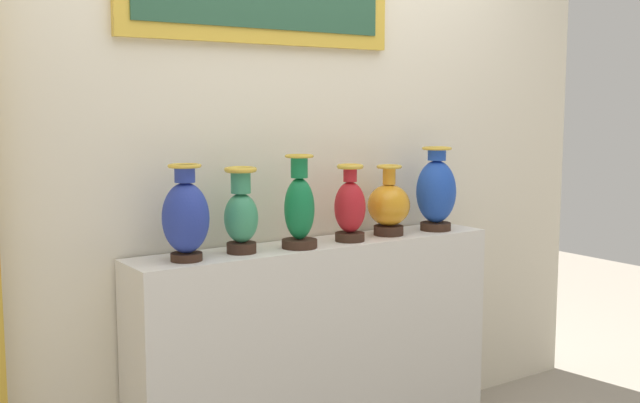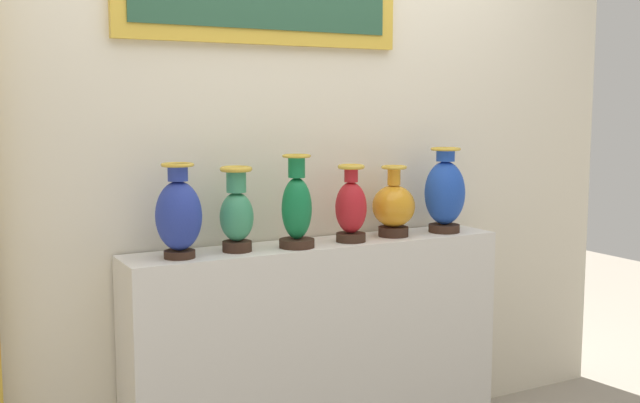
% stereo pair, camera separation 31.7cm
% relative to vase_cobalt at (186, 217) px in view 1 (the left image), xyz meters
% --- Properties ---
extents(display_shelf, '(1.66, 0.28, 0.93)m').
position_rel_vase_cobalt_xyz_m(display_shelf, '(0.62, 0.03, -0.63)').
color(display_shelf, silver).
rests_on(display_shelf, ground_plane).
extents(back_wall, '(3.48, 0.14, 2.73)m').
position_rel_vase_cobalt_xyz_m(back_wall, '(0.61, 0.23, 0.30)').
color(back_wall, beige).
rests_on(back_wall, ground_plane).
extents(vase_cobalt, '(0.17, 0.17, 0.36)m').
position_rel_vase_cobalt_xyz_m(vase_cobalt, '(0.00, 0.00, 0.00)').
color(vase_cobalt, '#382319').
rests_on(vase_cobalt, display_shelf).
extents(vase_jade, '(0.13, 0.13, 0.34)m').
position_rel_vase_cobalt_xyz_m(vase_jade, '(0.24, 0.02, -0.01)').
color(vase_jade, '#382319').
rests_on(vase_jade, display_shelf).
extents(vase_emerald, '(0.14, 0.14, 0.38)m').
position_rel_vase_cobalt_xyz_m(vase_emerald, '(0.49, -0.02, -0.00)').
color(vase_emerald, '#382319').
rests_on(vase_emerald, display_shelf).
extents(vase_crimson, '(0.13, 0.13, 0.33)m').
position_rel_vase_cobalt_xyz_m(vase_crimson, '(0.75, -0.00, -0.02)').
color(vase_crimson, '#382319').
rests_on(vase_crimson, display_shelf).
extents(vase_amber, '(0.19, 0.19, 0.31)m').
position_rel_vase_cobalt_xyz_m(vase_amber, '(0.98, 0.02, -0.03)').
color(vase_amber, '#382319').
rests_on(vase_amber, display_shelf).
extents(vase_sapphire, '(0.18, 0.18, 0.38)m').
position_rel_vase_cobalt_xyz_m(vase_sapphire, '(1.25, 0.01, 0.01)').
color(vase_sapphire, '#382319').
rests_on(vase_sapphire, display_shelf).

